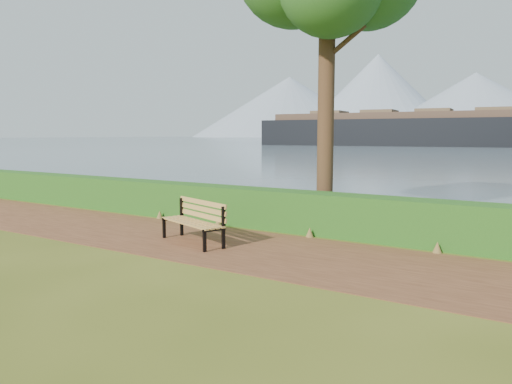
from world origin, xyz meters
The scene contains 5 objects.
ground centered at (0.00, 0.00, 0.00)m, with size 140.00×140.00×0.00m, color #455016.
path centered at (0.00, 0.30, 0.01)m, with size 40.00×3.40×0.01m, color #542E1C.
hedge centered at (0.00, 2.60, 0.50)m, with size 32.00×0.85×1.00m, color #134413.
bench centered at (-0.27, 0.14, 0.55)m, with size 1.98×1.15×0.95m.
cargo_ship centered at (-12.82, 97.67, 3.50)m, with size 78.29×20.02×23.51m.
Camera 1 is at (6.79, -8.33, 2.41)m, focal length 35.00 mm.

